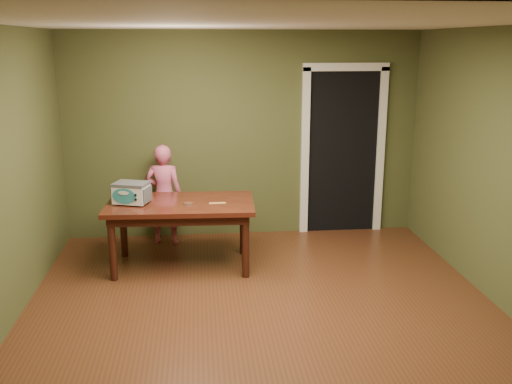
% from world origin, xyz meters
% --- Properties ---
extents(floor, '(5.00, 5.00, 0.00)m').
position_xyz_m(floor, '(0.00, 0.00, 0.00)').
color(floor, '#552B18').
rests_on(floor, ground).
extents(room_shell, '(4.52, 5.02, 2.61)m').
position_xyz_m(room_shell, '(0.00, 0.00, 1.71)').
color(room_shell, '#434A27').
rests_on(room_shell, ground).
extents(doorway, '(1.10, 0.66, 2.25)m').
position_xyz_m(doorway, '(1.30, 2.78, 1.06)').
color(doorway, black).
rests_on(doorway, ground).
extents(dining_table, '(1.64, 0.96, 0.75)m').
position_xyz_m(dining_table, '(-0.78, 1.41, 0.65)').
color(dining_table, '#37130C').
rests_on(dining_table, floor).
extents(toy_oven, '(0.43, 0.35, 0.24)m').
position_xyz_m(toy_oven, '(-1.30, 1.40, 0.88)').
color(toy_oven, '#4C4F54').
rests_on(toy_oven, dining_table).
extents(baking_pan, '(0.10, 0.10, 0.02)m').
position_xyz_m(baking_pan, '(-0.69, 1.30, 0.76)').
color(baking_pan, silver).
rests_on(baking_pan, dining_table).
extents(spatula, '(0.18, 0.03, 0.01)m').
position_xyz_m(spatula, '(-0.37, 1.31, 0.75)').
color(spatula, '#EEC367').
rests_on(spatula, dining_table).
extents(child, '(0.51, 0.38, 1.26)m').
position_xyz_m(child, '(-1.00, 2.20, 0.63)').
color(child, '#D1567D').
rests_on(child, floor).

